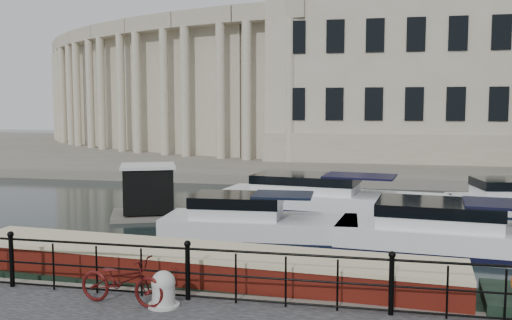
{
  "coord_description": "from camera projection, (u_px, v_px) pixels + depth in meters",
  "views": [
    {
      "loc": [
        3.69,
        -12.92,
        4.47
      ],
      "look_at": [
        0.5,
        2.0,
        3.0
      ],
      "focal_mm": 40.0,
      "sensor_mm": 36.0,
      "label": 1
    }
  ],
  "objects": [
    {
      "name": "narrowboat",
      "position": [
        199.0,
        284.0,
        13.09
      ],
      "size": [
        14.79,
        3.08,
        1.54
      ],
      "rotation": [
        0.0,
        0.0,
        -0.08
      ],
      "color": "black",
      "rests_on": "ground_plane"
    },
    {
      "name": "ground_plane",
      "position": [
        219.0,
        291.0,
        13.78
      ],
      "size": [
        160.0,
        160.0,
        0.0
      ],
      "primitive_type": "plane",
      "color": "black",
      "rests_on": "ground"
    },
    {
      "name": "railing",
      "position": [
        188.0,
        268.0,
        11.47
      ],
      "size": [
        24.14,
        0.14,
        1.22
      ],
      "color": "black",
      "rests_on": "near_quay"
    },
    {
      "name": "bicycle",
      "position": [
        122.0,
        281.0,
        11.2
      ],
      "size": [
        1.91,
        0.87,
        0.97
      ],
      "primitive_type": "imported",
      "rotation": [
        0.0,
        0.0,
        1.45
      ],
      "color": "#460D0C",
      "rests_on": "near_quay"
    },
    {
      "name": "far_bank",
      "position": [
        336.0,
        151.0,
        51.71
      ],
      "size": [
        120.0,
        42.0,
        0.55
      ],
      "primitive_type": "cube",
      "color": "#6B665B",
      "rests_on": "ground_plane"
    },
    {
      "name": "civic_building",
      "position": [
        321.0,
        74.0,
        47.09
      ],
      "size": [
        53.55,
        31.84,
        16.85
      ],
      "color": "#ADA38C",
      "rests_on": "far_bank"
    },
    {
      "name": "mooring_bollard",
      "position": [
        163.0,
        290.0,
        11.12
      ],
      "size": [
        0.63,
        0.63,
        0.71
      ],
      "color": "#B4B4AF",
      "rests_on": "near_quay"
    },
    {
      "name": "harbour_hut",
      "position": [
        148.0,
        193.0,
        22.82
      ],
      "size": [
        3.6,
        3.34,
        2.18
      ],
      "rotation": [
        0.0,
        0.0,
        0.4
      ],
      "color": "#6B665B",
      "rests_on": "ground_plane"
    },
    {
      "name": "cabin_cruisers",
      "position": [
        390.0,
        217.0,
        20.96
      ],
      "size": [
        16.32,
        10.0,
        1.99
      ],
      "color": "white",
      "rests_on": "ground_plane"
    }
  ]
}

